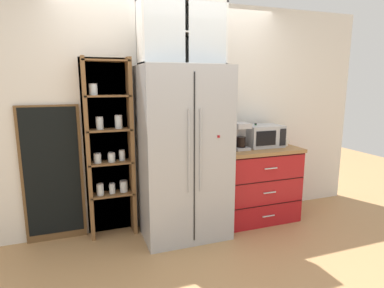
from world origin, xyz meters
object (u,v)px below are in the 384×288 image
object	(u,v)px
chalkboard_menu	(53,174)
refrigerator	(183,153)
microwave	(263,136)
mug_navy	(259,144)
mug_cream	(285,142)
bottle_green	(255,136)
bottle_cobalt	(227,138)
coffee_maker	(240,136)

from	to	relation	value
chalkboard_menu	refrigerator	bearing A→B (deg)	-13.53
microwave	mug_navy	distance (m)	0.14
mug_cream	mug_navy	xyz separation A→B (m)	(-0.37, 0.00, 0.00)
refrigerator	chalkboard_menu	distance (m)	1.38
microwave	chalkboard_menu	world-z (taller)	chalkboard_menu
refrigerator	chalkboard_menu	world-z (taller)	refrigerator
refrigerator	bottle_green	bearing A→B (deg)	8.20
refrigerator	bottle_cobalt	world-z (taller)	refrigerator
mug_navy	bottle_cobalt	world-z (taller)	bottle_cobalt
coffee_maker	microwave	bearing A→B (deg)	7.03
coffee_maker	bottle_green	xyz separation A→B (m)	(0.25, 0.07, -0.03)
mug_cream	mug_navy	size ratio (longest dim) A/B	0.98
bottle_green	bottle_cobalt	size ratio (longest dim) A/B	0.97
bottle_cobalt	coffee_maker	bearing A→B (deg)	-7.65
microwave	mug_cream	distance (m)	0.30
microwave	bottle_green	xyz separation A→B (m)	(-0.09, 0.02, -0.00)
mug_cream	chalkboard_menu	size ratio (longest dim) A/B	0.08
mug_cream	refrigerator	bearing A→B (deg)	-177.58
bottle_green	chalkboard_menu	distance (m)	2.31
refrigerator	bottle_cobalt	size ratio (longest dim) A/B	6.25
refrigerator	coffee_maker	world-z (taller)	refrigerator
mug_cream	mug_navy	distance (m)	0.37
bottle_cobalt	refrigerator	bearing A→B (deg)	-170.72
mug_cream	bottle_green	distance (m)	0.39
refrigerator	bottle_green	world-z (taller)	refrigerator
refrigerator	bottle_green	distance (m)	0.98
mug_cream	bottle_cobalt	bearing A→B (deg)	177.35
microwave	chalkboard_menu	distance (m)	2.41
mug_navy	bottle_green	world-z (taller)	bottle_green
coffee_maker	mug_cream	xyz separation A→B (m)	(0.62, -0.02, -0.11)
bottle_cobalt	microwave	bearing A→B (deg)	2.56
mug_cream	chalkboard_menu	distance (m)	2.68
coffee_maker	chalkboard_menu	bearing A→B (deg)	173.11
bottle_green	bottle_cobalt	world-z (taller)	bottle_cobalt
mug_navy	chalkboard_menu	xyz separation A→B (m)	(-2.29, 0.26, -0.22)
bottle_cobalt	chalkboard_menu	bearing A→B (deg)	173.17
mug_cream	mug_navy	world-z (taller)	mug_navy
mug_navy	chalkboard_menu	size ratio (longest dim) A/B	0.08
mug_cream	bottle_cobalt	xyz separation A→B (m)	(-0.77, 0.04, 0.09)
microwave	mug_cream	xyz separation A→B (m)	(0.28, -0.06, -0.09)
microwave	bottle_green	bearing A→B (deg)	165.28
refrigerator	chalkboard_menu	size ratio (longest dim) A/B	1.27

